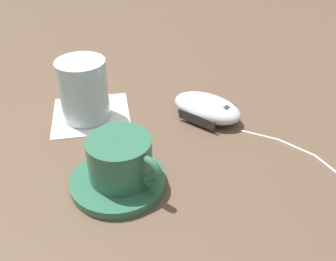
# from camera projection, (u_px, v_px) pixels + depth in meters

# --- Properties ---
(ground_plane) EXTENTS (3.00, 3.00, 0.00)m
(ground_plane) POSITION_uv_depth(u_px,v_px,m) (134.00, 129.00, 0.59)
(ground_plane) COLOR brown
(saucer) EXTENTS (0.12, 0.12, 0.01)m
(saucer) POSITION_uv_depth(u_px,v_px,m) (118.00, 181.00, 0.48)
(saucer) COLOR #2D664C
(saucer) RESTS_ON ground
(coffee_cup) EXTENTS (0.10, 0.08, 0.06)m
(coffee_cup) POSITION_uv_depth(u_px,v_px,m) (121.00, 159.00, 0.46)
(coffee_cup) COLOR #2D664C
(coffee_cup) RESTS_ON saucer
(computer_mouse) EXTENTS (0.14, 0.13, 0.04)m
(computer_mouse) POSITION_uv_depth(u_px,v_px,m) (208.00, 109.00, 0.61)
(computer_mouse) COLOR silver
(computer_mouse) RESTS_ON ground
(napkin_under_glass) EXTENTS (0.14, 0.14, 0.00)m
(napkin_under_glass) POSITION_uv_depth(u_px,v_px,m) (91.00, 114.00, 0.62)
(napkin_under_glass) COLOR white
(napkin_under_glass) RESTS_ON ground
(drinking_glass) EXTENTS (0.08, 0.08, 0.10)m
(drinking_glass) POSITION_uv_depth(u_px,v_px,m) (84.00, 90.00, 0.59)
(drinking_glass) COLOR silver
(drinking_glass) RESTS_ON napkin_under_glass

